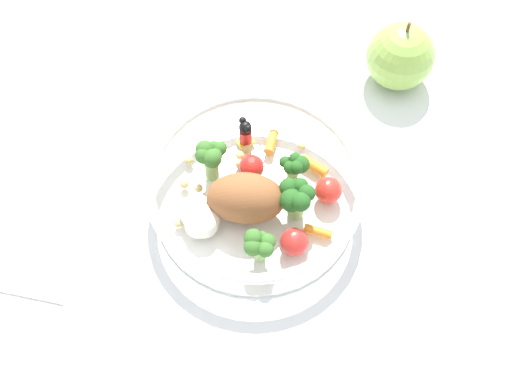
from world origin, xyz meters
TOP-DOWN VIEW (x-y plane):
  - ground_plane at (0.00, 0.00)m, footprint 2.40×2.40m
  - food_container at (-0.00, 0.01)m, footprint 0.23×0.23m
  - loose_apple at (-0.05, -0.24)m, footprint 0.08×0.08m
  - folded_napkin at (0.18, 0.17)m, footprint 0.16×0.15m

SIDE VIEW (x-z plane):
  - ground_plane at x=0.00m, z-range 0.00..0.00m
  - folded_napkin at x=0.18m, z-range 0.00..0.01m
  - food_container at x=0.00m, z-range 0.00..0.06m
  - loose_apple at x=-0.05m, z-range -0.01..0.09m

